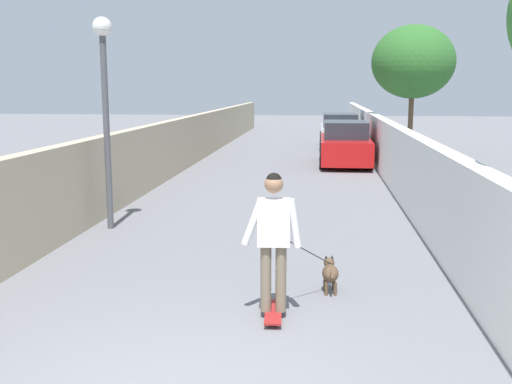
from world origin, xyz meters
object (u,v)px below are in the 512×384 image
Objects in this scene: dog at (330,272)px; person_skateboarder at (274,231)px; car_near at (345,145)px; skateboard at (273,312)px; lamp_post at (105,85)px; tree_right_near at (413,62)px; car_far at (340,132)px.

person_skateboarder is at bearing 145.48° from dog.
car_near reaches higher than dog.
skateboard is 1.24m from dog.
lamp_post is 3.08× the size of dog.
skateboard is at bearing 174.42° from car_near.
person_skateboarder is at bearing 166.57° from tree_right_near.
lamp_post is 5.89m from dog.
person_skateboarder is 1.29× the size of dog.
lamp_post reaches higher than car_far.
car_far is at bearing 32.45° from tree_right_near.
tree_right_near is 3.00× the size of person_skateboarder.
lamp_post is at bearing 39.87° from skateboard.
person_skateboarder is 14.65m from car_near.
car_near is (14.58, -1.43, -0.35)m from person_skateboarder.
car_near is (-2.09, 2.55, -2.95)m from tree_right_near.
skateboard is 14.66m from car_near.
skateboard is at bearing 166.57° from tree_right_near.
car_far is at bearing -3.94° from person_skateboarder.
car_far is (4.02, 2.55, -2.95)m from tree_right_near.
lamp_post is 2.39× the size of person_skateboarder.
tree_right_near reaches higher than skateboard.
car_near is at bearing 129.24° from tree_right_near.
car_near is (13.58, -0.73, 0.44)m from dog.
car_near and car_far have the same top height.
car_near is at bearing -3.10° from dog.
car_near is 0.99× the size of car_far.
tree_right_near is 1.16× the size of car_far.
car_far is (6.11, 0.00, 0.00)m from car_near.
lamp_post is 6.15m from skateboard.
dog is (-3.23, -4.23, -2.51)m from lamp_post.
skateboard is 0.19× the size of car_far.
car_far is at bearing -16.80° from lamp_post.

